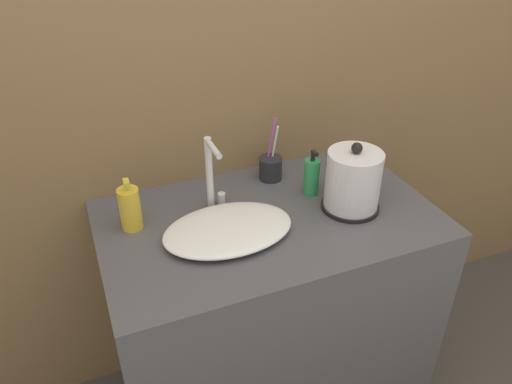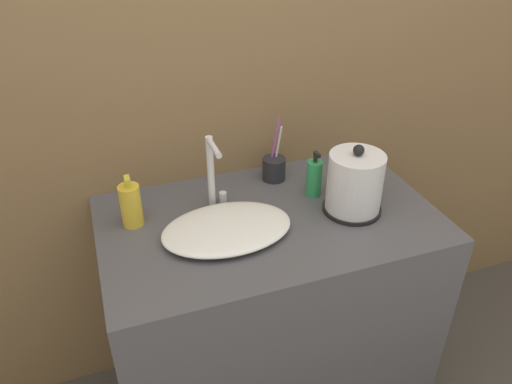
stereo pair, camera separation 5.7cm
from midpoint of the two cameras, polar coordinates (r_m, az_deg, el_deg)
The scene contains 8 objects.
wall_back at distance 1.60m, azimuth -1.45°, elevation 17.65°, with size 6.00×0.04×2.60m.
vanity_counter at distance 1.79m, azimuth 2.31°, elevation -13.82°, with size 1.02×0.61×0.83m.
sink_basin at distance 1.44m, azimuth -2.19°, elevation -4.18°, with size 0.38×0.26×0.04m.
faucet at distance 1.50m, azimuth -3.84°, elevation 2.37°, with size 0.06×0.12×0.24m.
electric_kettle at distance 1.54m, azimuth 12.24°, elevation 0.76°, with size 0.18×0.18×0.23m.
toothbrush_cup at distance 1.70m, azimuth 3.04°, elevation 2.76°, with size 0.08×0.08×0.22m.
lotion_bottle at distance 1.61m, azimuth 7.67°, elevation 1.63°, with size 0.05×0.05×0.16m.
shampoo_bottle at distance 1.49m, azimuth -13.04°, elevation -1.47°, with size 0.06×0.06×0.17m.
Camera 2 is at (-0.46, -0.86, 1.70)m, focal length 35.00 mm.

